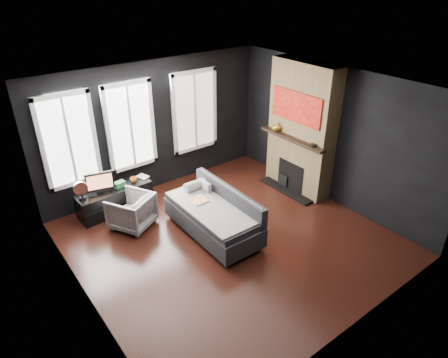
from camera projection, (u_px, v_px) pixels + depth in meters
floor at (230, 239)px, 7.06m from camera, size 5.00×5.00×0.00m
ceiling at (231, 89)px, 5.77m from camera, size 5.00×5.00×0.00m
wall_back at (155, 127)px, 8.16m from camera, size 5.00×0.02×2.70m
wall_left at (76, 226)px, 5.08m from camera, size 0.02×5.00×2.70m
wall_right at (331, 136)px, 7.75m from camera, size 0.02×5.00×2.70m
windows at (130, 81)px, 7.41m from camera, size 4.00×0.16×1.76m
fireplace at (301, 129)px, 8.06m from camera, size 0.70×1.62×2.70m
sofa at (212, 214)px, 7.02m from camera, size 0.98×1.94×0.83m
stripe_pillow at (205, 189)px, 7.43m from camera, size 0.08×0.32×0.32m
armchair at (131, 209)px, 7.26m from camera, size 0.91×0.90×0.71m
media_console at (115, 200)px, 7.77m from camera, size 1.46×0.53×0.49m
monitor at (100, 181)px, 7.41m from camera, size 0.54×0.24×0.47m
desk_fan at (81, 190)px, 7.22m from camera, size 0.33×0.33×0.37m
mug at (133, 179)px, 7.86m from camera, size 0.15×0.13×0.13m
book at (139, 173)px, 7.95m from camera, size 0.17×0.07×0.24m
storage_box at (120, 184)px, 7.68m from camera, size 0.22×0.16×0.11m
mantel_vase at (277, 126)px, 8.25m from camera, size 0.22×0.23×0.19m
mantel_clock at (313, 145)px, 7.59m from camera, size 0.13×0.13×0.04m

